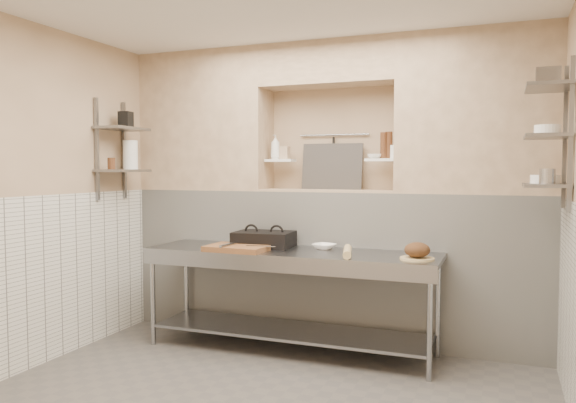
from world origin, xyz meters
The scene contains 45 objects.
wall_left centered at (-2.05, 0.00, 1.40)m, with size 0.10×3.90×2.80m, color tan.
wall_back centered at (0.00, 2.00, 1.40)m, with size 4.00×0.10×2.80m, color tan.
wall_front centered at (0.00, -2.00, 1.40)m, with size 4.00×0.10×2.80m, color tan.
backwall_lower centered at (0.00, 1.75, 0.70)m, with size 4.00×0.40×1.40m, color silver.
alcove_sill centered at (0.00, 1.75, 1.41)m, with size 1.30×0.40×0.02m, color tan.
backwall_pillar_left centered at (-1.33, 1.75, 2.10)m, with size 1.35×0.40×1.40m, color tan.
backwall_pillar_right centered at (1.33, 1.75, 2.10)m, with size 1.35×0.40×1.40m, color tan.
backwall_header centered at (0.00, 1.75, 2.60)m, with size 1.30×0.40×0.40m, color tan.
wainscot_left centered at (-1.99, 0.00, 0.70)m, with size 0.02×3.90×1.40m, color silver.
alcove_shelf_left centered at (-0.50, 1.75, 1.70)m, with size 0.28×0.16×0.03m, color white.
alcove_shelf_right centered at (0.50, 1.75, 1.70)m, with size 0.28×0.16×0.03m, color white.
utensil_rail centered at (0.00, 1.92, 1.95)m, with size 0.02×0.02×0.70m, color gray.
hanging_steel centered at (0.00, 1.90, 1.78)m, with size 0.02×0.02×0.30m, color black.
splash_panel centered at (0.00, 1.85, 1.64)m, with size 0.60×0.02×0.45m, color #383330.
shelf_rail_left_a centered at (-1.98, 1.25, 1.80)m, with size 0.03×0.03×0.95m, color slate.
shelf_rail_left_b centered at (-1.98, 0.85, 1.80)m, with size 0.03×0.03×0.95m, color slate.
wall_shelf_left_lower centered at (-1.84, 1.05, 1.60)m, with size 0.30×0.50×0.03m, color slate.
wall_shelf_left_upper centered at (-1.84, 1.05, 2.00)m, with size 0.30×0.50×0.03m, color slate.
shelf_rail_right_a centered at (1.98, 1.25, 1.85)m, with size 0.03×0.03×1.05m, color slate.
shelf_rail_right_b centered at (1.98, 0.85, 1.85)m, with size 0.03×0.03×1.05m, color slate.
wall_shelf_right_lower centered at (1.84, 1.05, 1.50)m, with size 0.30×0.50×0.03m, color slate.
wall_shelf_right_mid centered at (1.84, 1.05, 1.85)m, with size 0.30×0.50×0.03m, color slate.
wall_shelf_right_upper centered at (1.84, 1.05, 2.20)m, with size 0.30×0.50×0.03m, color slate.
prep_table centered at (-0.18, 1.18, 0.64)m, with size 2.60×0.70×0.90m.
panini_press centered at (-0.49, 1.31, 0.97)m, with size 0.55×0.41×0.14m.
cutting_board centered at (-0.61, 1.02, 0.92)m, with size 0.53×0.37×0.05m, color brown.
knife_blade centered at (-0.40, 1.04, 0.95)m, with size 0.26×0.03×0.01m, color gray.
tongs centered at (-0.67, 0.97, 0.96)m, with size 0.03×0.03×0.28m, color gray.
mixing_bowl centered at (0.07, 1.38, 0.92)m, with size 0.20×0.20×0.05m, color white.
rolling_pin centered at (0.36, 1.10, 0.93)m, with size 0.07×0.07×0.44m, color tan.
bread_board centered at (0.93, 1.09, 0.91)m, with size 0.27×0.27×0.02m, color tan.
bread_loaf centered at (0.93, 1.09, 0.98)m, with size 0.20×0.20×0.12m, color #4C2D19.
bottle_soap centered at (-0.54, 1.73, 1.83)m, with size 0.09×0.09×0.24m, color white.
jar_alcove centered at (-0.46, 1.76, 1.78)m, with size 0.08×0.08×0.13m, color tan.
bowl_alcove centered at (0.44, 1.74, 1.73)m, with size 0.13×0.13×0.04m, color white.
condiment_a centered at (0.57, 1.77, 1.83)m, with size 0.07×0.07×0.24m, color #492917.
condiment_b centered at (0.52, 1.75, 1.83)m, with size 0.06×0.06×0.24m, color #492917.
condiment_c centered at (0.62, 1.75, 1.77)m, with size 0.07×0.07×0.12m, color white.
jug_left centered at (-1.84, 1.17, 1.75)m, with size 0.14×0.14×0.28m, color white.
jar_left centered at (-1.84, 0.88, 1.67)m, with size 0.07×0.07×0.11m, color #492917.
box_left_upper centered at (-1.84, 1.11, 2.09)m, with size 0.11×0.11×0.15m, color black.
bowl_right centered at (1.84, 1.12, 1.54)m, with size 0.20×0.20×0.06m, color white.
canister_right centered at (1.84, 0.90, 1.57)m, with size 0.11×0.11×0.11m, color gray.
bowl_right_mid centered at (1.84, 1.00, 1.90)m, with size 0.18×0.18×0.07m, color white.
basket_right centered at (1.84, 1.11, 2.28)m, with size 0.16×0.20×0.13m, color gray.
Camera 1 is at (1.56, -3.39, 1.62)m, focal length 35.00 mm.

